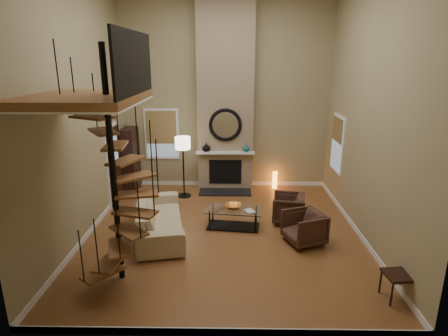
{
  "coord_description": "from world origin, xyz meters",
  "views": [
    {
      "loc": [
        0.12,
        -7.63,
        3.79
      ],
      "look_at": [
        0.0,
        0.4,
        1.4
      ],
      "focal_mm": 29.83,
      "sensor_mm": 36.0,
      "label": 1
    }
  ],
  "objects_px": {
    "coffee_table": "(233,216)",
    "side_chair": "(404,270)",
    "hutch": "(131,159)",
    "armchair_near": "(291,209)",
    "accent_lamp": "(275,180)",
    "sofa": "(159,217)",
    "floor_lamp": "(183,148)",
    "armchair_far": "(307,227)"
  },
  "relations": [
    {
      "from": "coffee_table",
      "to": "side_chair",
      "type": "distance_m",
      "value": 3.79
    },
    {
      "from": "hutch",
      "to": "armchair_near",
      "type": "height_order",
      "value": "hutch"
    },
    {
      "from": "coffee_table",
      "to": "accent_lamp",
      "type": "bearing_deg",
      "value": 65.05
    },
    {
      "from": "side_chair",
      "to": "sofa",
      "type": "bearing_deg",
      "value": 152.26
    },
    {
      "from": "hutch",
      "to": "sofa",
      "type": "distance_m",
      "value": 3.21
    },
    {
      "from": "armchair_near",
      "to": "coffee_table",
      "type": "relative_size",
      "value": 0.55
    },
    {
      "from": "armchair_near",
      "to": "accent_lamp",
      "type": "xyz_separation_m",
      "value": [
        -0.1,
        2.46,
        -0.1
      ]
    },
    {
      "from": "sofa",
      "to": "floor_lamp",
      "type": "distance_m",
      "value": 2.56
    },
    {
      "from": "armchair_far",
      "to": "accent_lamp",
      "type": "bearing_deg",
      "value": 163.83
    },
    {
      "from": "sofa",
      "to": "accent_lamp",
      "type": "xyz_separation_m",
      "value": [
        2.93,
        3.07,
        -0.15
      ]
    },
    {
      "from": "hutch",
      "to": "accent_lamp",
      "type": "relative_size",
      "value": 3.53
    },
    {
      "from": "accent_lamp",
      "to": "floor_lamp",
      "type": "bearing_deg",
      "value": -164.34
    },
    {
      "from": "armchair_far",
      "to": "coffee_table",
      "type": "relative_size",
      "value": 0.56
    },
    {
      "from": "side_chair",
      "to": "accent_lamp",
      "type": "bearing_deg",
      "value": 105.01
    },
    {
      "from": "side_chair",
      "to": "armchair_far",
      "type": "bearing_deg",
      "value": 121.27
    },
    {
      "from": "hutch",
      "to": "sofa",
      "type": "height_order",
      "value": "hutch"
    },
    {
      "from": "hutch",
      "to": "armchair_far",
      "type": "relative_size",
      "value": 2.36
    },
    {
      "from": "sofa",
      "to": "armchair_near",
      "type": "relative_size",
      "value": 3.3
    },
    {
      "from": "sofa",
      "to": "coffee_table",
      "type": "bearing_deg",
      "value": -89.82
    },
    {
      "from": "armchair_near",
      "to": "accent_lamp",
      "type": "relative_size",
      "value": 1.46
    },
    {
      "from": "sofa",
      "to": "floor_lamp",
      "type": "relative_size",
      "value": 1.42
    },
    {
      "from": "armchair_near",
      "to": "coffee_table",
      "type": "xyz_separation_m",
      "value": [
        -1.38,
        -0.28,
        -0.07
      ]
    },
    {
      "from": "floor_lamp",
      "to": "side_chair",
      "type": "relative_size",
      "value": 1.85
    },
    {
      "from": "armchair_near",
      "to": "armchair_far",
      "type": "distance_m",
      "value": 1.01
    },
    {
      "from": "hutch",
      "to": "coffee_table",
      "type": "bearing_deg",
      "value": -40.31
    },
    {
      "from": "sofa",
      "to": "armchair_far",
      "type": "xyz_separation_m",
      "value": [
        3.21,
        -0.38,
        -0.04
      ]
    },
    {
      "from": "hutch",
      "to": "armchair_near",
      "type": "xyz_separation_m",
      "value": [
        4.36,
        -2.25,
        -0.6
      ]
    },
    {
      "from": "sofa",
      "to": "accent_lamp",
      "type": "distance_m",
      "value": 4.25
    },
    {
      "from": "armchair_far",
      "to": "side_chair",
      "type": "relative_size",
      "value": 0.81
    },
    {
      "from": "coffee_table",
      "to": "side_chair",
      "type": "relative_size",
      "value": 1.45
    },
    {
      "from": "armchair_near",
      "to": "sofa",
      "type": "bearing_deg",
      "value": -68.29
    },
    {
      "from": "sofa",
      "to": "armchair_near",
      "type": "xyz_separation_m",
      "value": [
        3.03,
        0.62,
        -0.04
      ]
    },
    {
      "from": "armchair_far",
      "to": "sofa",
      "type": "bearing_deg",
      "value": -117.55
    },
    {
      "from": "sofa",
      "to": "floor_lamp",
      "type": "bearing_deg",
      "value": -18.16
    },
    {
      "from": "sofa",
      "to": "accent_lamp",
      "type": "bearing_deg",
      "value": -54.94
    },
    {
      "from": "sofa",
      "to": "accent_lamp",
      "type": "height_order",
      "value": "sofa"
    },
    {
      "from": "coffee_table",
      "to": "side_chair",
      "type": "bearing_deg",
      "value": -44.15
    },
    {
      "from": "hutch",
      "to": "floor_lamp",
      "type": "xyz_separation_m",
      "value": [
        1.61,
        -0.54,
        0.46
      ]
    },
    {
      "from": "sofa",
      "to": "armchair_near",
      "type": "bearing_deg",
      "value": -89.83
    },
    {
      "from": "armchair_far",
      "to": "hutch",
      "type": "bearing_deg",
      "value": -146.39
    },
    {
      "from": "armchair_far",
      "to": "floor_lamp",
      "type": "bearing_deg",
      "value": -153.59
    },
    {
      "from": "accent_lamp",
      "to": "side_chair",
      "type": "height_order",
      "value": "side_chair"
    }
  ]
}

